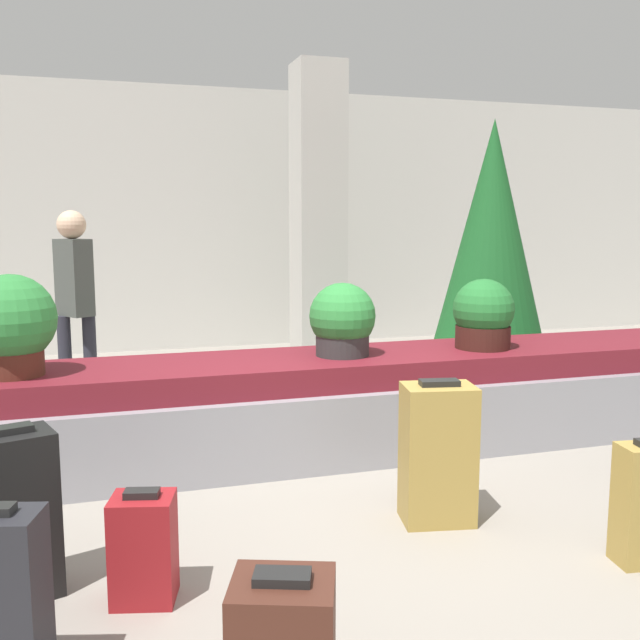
{
  "coord_description": "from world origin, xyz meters",
  "views": [
    {
      "loc": [
        -1.4,
        -3.3,
        1.59
      ],
      "look_at": [
        0.0,
        1.28,
        0.92
      ],
      "focal_mm": 40.0,
      "sensor_mm": 36.0,
      "label": 1
    }
  ],
  "objects_px": {
    "suitcase_6": "(144,548)",
    "decorated_tree": "(491,245)",
    "potted_plant_0": "(342,321)",
    "pillar": "(318,220)",
    "potted_plant_2": "(483,316)",
    "suitcase_5": "(438,453)",
    "suitcase_3": "(15,515)",
    "traveler_0": "(75,292)",
    "potted_plant_1": "(11,325)"
  },
  "relations": [
    {
      "from": "pillar",
      "to": "decorated_tree",
      "type": "height_order",
      "value": "pillar"
    },
    {
      "from": "potted_plant_1",
      "to": "decorated_tree",
      "type": "xyz_separation_m",
      "value": [
        4.12,
        1.58,
        0.38
      ]
    },
    {
      "from": "suitcase_3",
      "to": "decorated_tree",
      "type": "relative_size",
      "value": 0.29
    },
    {
      "from": "pillar",
      "to": "suitcase_3",
      "type": "xyz_separation_m",
      "value": [
        -2.59,
        -4.15,
        -1.24
      ]
    },
    {
      "from": "potted_plant_1",
      "to": "potted_plant_2",
      "type": "xyz_separation_m",
      "value": [
        3.16,
        0.02,
        -0.07
      ]
    },
    {
      "from": "suitcase_6",
      "to": "potted_plant_2",
      "type": "distance_m",
      "value": 3.07
    },
    {
      "from": "potted_plant_0",
      "to": "potted_plant_1",
      "type": "height_order",
      "value": "potted_plant_1"
    },
    {
      "from": "pillar",
      "to": "traveler_0",
      "type": "distance_m",
      "value": 2.7
    },
    {
      "from": "pillar",
      "to": "potted_plant_2",
      "type": "bearing_deg",
      "value": -81.01
    },
    {
      "from": "suitcase_5",
      "to": "traveler_0",
      "type": "bearing_deg",
      "value": 133.2
    },
    {
      "from": "potted_plant_2",
      "to": "decorated_tree",
      "type": "relative_size",
      "value": 0.2
    },
    {
      "from": "potted_plant_1",
      "to": "traveler_0",
      "type": "height_order",
      "value": "traveler_0"
    },
    {
      "from": "suitcase_6",
      "to": "traveler_0",
      "type": "distance_m",
      "value": 3.42
    },
    {
      "from": "traveler_0",
      "to": "suitcase_3",
      "type": "bearing_deg",
      "value": -35.62
    },
    {
      "from": "decorated_tree",
      "to": "traveler_0",
      "type": "bearing_deg",
      "value": 178.12
    },
    {
      "from": "suitcase_3",
      "to": "suitcase_6",
      "type": "bearing_deg",
      "value": -38.31
    },
    {
      "from": "suitcase_6",
      "to": "traveler_0",
      "type": "xyz_separation_m",
      "value": [
        -0.34,
        3.32,
        0.77
      ]
    },
    {
      "from": "suitcase_6",
      "to": "pillar",
      "type": "bearing_deg",
      "value": 78.58
    },
    {
      "from": "suitcase_3",
      "to": "potted_plant_1",
      "type": "xyz_separation_m",
      "value": [
        -0.14,
        1.42,
        0.62
      ]
    },
    {
      "from": "suitcase_3",
      "to": "potted_plant_2",
      "type": "distance_m",
      "value": 3.39
    },
    {
      "from": "potted_plant_2",
      "to": "suitcase_6",
      "type": "bearing_deg",
      "value": -147.05
    },
    {
      "from": "suitcase_3",
      "to": "potted_plant_2",
      "type": "relative_size",
      "value": 1.48
    },
    {
      "from": "suitcase_6",
      "to": "potted_plant_0",
      "type": "bearing_deg",
      "value": 63.18
    },
    {
      "from": "suitcase_3",
      "to": "pillar",
      "type": "bearing_deg",
      "value": 40.05
    },
    {
      "from": "suitcase_3",
      "to": "potted_plant_1",
      "type": "bearing_deg",
      "value": 77.54
    },
    {
      "from": "suitcase_6",
      "to": "traveler_0",
      "type": "relative_size",
      "value": 0.29
    },
    {
      "from": "suitcase_3",
      "to": "potted_plant_0",
      "type": "relative_size",
      "value": 1.49
    },
    {
      "from": "pillar",
      "to": "potted_plant_0",
      "type": "bearing_deg",
      "value": -103.41
    },
    {
      "from": "suitcase_5",
      "to": "traveler_0",
      "type": "xyz_separation_m",
      "value": [
        -1.88,
        2.95,
        0.63
      ]
    },
    {
      "from": "suitcase_6",
      "to": "suitcase_3",
      "type": "bearing_deg",
      "value": 173.81
    },
    {
      "from": "suitcase_6",
      "to": "decorated_tree",
      "type": "bearing_deg",
      "value": 56.78
    },
    {
      "from": "potted_plant_0",
      "to": "suitcase_3",
      "type": "bearing_deg",
      "value": -143.14
    },
    {
      "from": "potted_plant_0",
      "to": "potted_plant_2",
      "type": "bearing_deg",
      "value": -1.61
    },
    {
      "from": "suitcase_6",
      "to": "potted_plant_2",
      "type": "height_order",
      "value": "potted_plant_2"
    },
    {
      "from": "potted_plant_1",
      "to": "decorated_tree",
      "type": "distance_m",
      "value": 4.43
    },
    {
      "from": "suitcase_6",
      "to": "suitcase_5",
      "type": "bearing_deg",
      "value": 27.63
    },
    {
      "from": "suitcase_6",
      "to": "decorated_tree",
      "type": "height_order",
      "value": "decorated_tree"
    },
    {
      "from": "pillar",
      "to": "suitcase_5",
      "type": "xyz_separation_m",
      "value": [
        -0.55,
        -3.97,
        -1.23
      ]
    },
    {
      "from": "potted_plant_0",
      "to": "decorated_tree",
      "type": "xyz_separation_m",
      "value": [
        2.03,
        1.53,
        0.45
      ]
    },
    {
      "from": "pillar",
      "to": "suitcase_6",
      "type": "xyz_separation_m",
      "value": [
        -2.08,
        -4.34,
        -1.37
      ]
    },
    {
      "from": "suitcase_6",
      "to": "decorated_tree",
      "type": "xyz_separation_m",
      "value": [
        3.47,
        3.19,
        1.13
      ]
    },
    {
      "from": "suitcase_5",
      "to": "potted_plant_1",
      "type": "xyz_separation_m",
      "value": [
        -2.18,
        1.25,
        0.61
      ]
    },
    {
      "from": "potted_plant_2",
      "to": "decorated_tree",
      "type": "height_order",
      "value": "decorated_tree"
    },
    {
      "from": "suitcase_3",
      "to": "suitcase_5",
      "type": "height_order",
      "value": "suitcase_5"
    },
    {
      "from": "traveler_0",
      "to": "pillar",
      "type": "bearing_deg",
      "value": 80.29
    },
    {
      "from": "pillar",
      "to": "suitcase_5",
      "type": "distance_m",
      "value": 4.19
    },
    {
      "from": "potted_plant_0",
      "to": "potted_plant_2",
      "type": "distance_m",
      "value": 1.07
    },
    {
      "from": "traveler_0",
      "to": "suitcase_6",
      "type": "bearing_deg",
      "value": -26.6
    },
    {
      "from": "traveler_0",
      "to": "decorated_tree",
      "type": "distance_m",
      "value": 3.84
    },
    {
      "from": "suitcase_5",
      "to": "traveler_0",
      "type": "relative_size",
      "value": 0.46
    }
  ]
}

